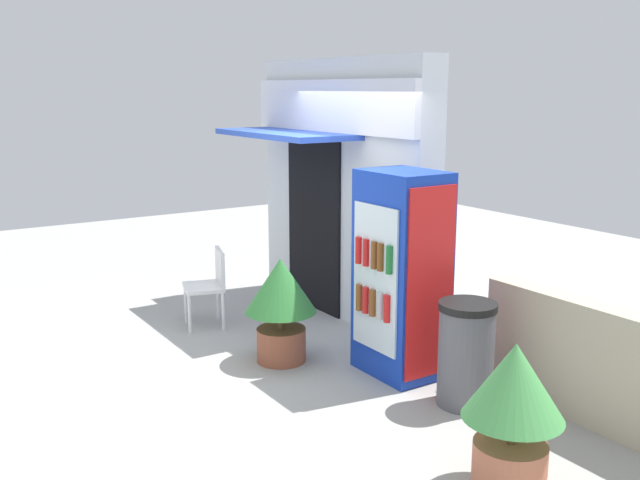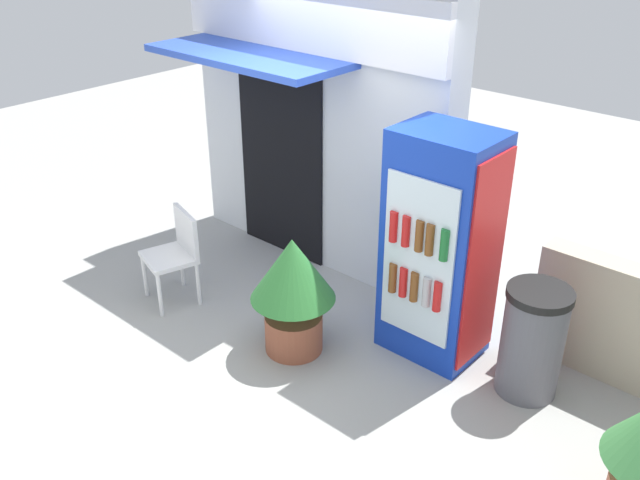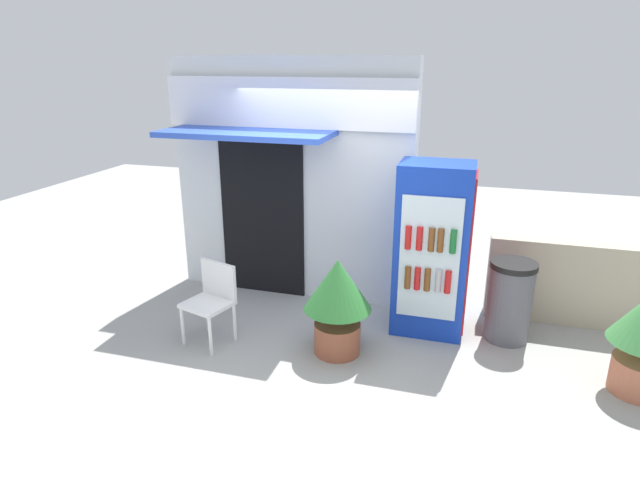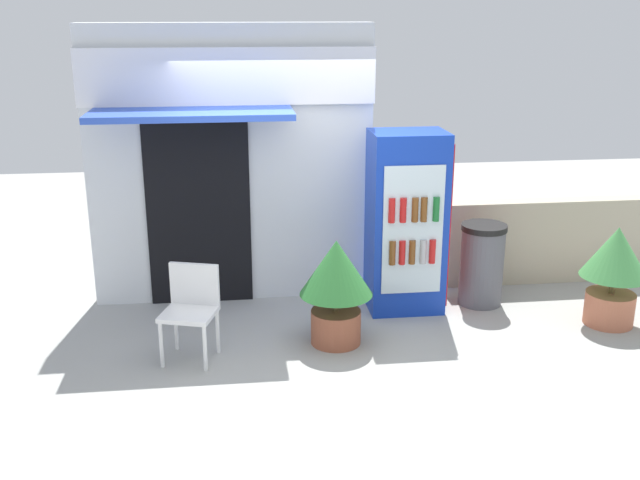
{
  "view_description": "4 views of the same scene",
  "coord_description": "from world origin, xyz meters",
  "px_view_note": "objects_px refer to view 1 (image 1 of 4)",
  "views": [
    {
      "loc": [
        5.79,
        -3.15,
        2.54
      ],
      "look_at": [
        0.23,
        0.49,
        1.12
      ],
      "focal_mm": 40.25,
      "sensor_mm": 36.0,
      "label": 1
    },
    {
      "loc": [
        3.42,
        -3.25,
        3.39
      ],
      "look_at": [
        0.2,
        0.39,
        0.85
      ],
      "focal_mm": 38.9,
      "sensor_mm": 36.0,
      "label": 2
    },
    {
      "loc": [
        1.39,
        -4.51,
        2.83
      ],
      "look_at": [
        -0.03,
        0.3,
        1.09
      ],
      "focal_mm": 29.77,
      "sensor_mm": 36.0,
      "label": 3
    },
    {
      "loc": [
        -0.68,
        -6.15,
        2.98
      ],
      "look_at": [
        0.09,
        0.2,
        0.96
      ],
      "focal_mm": 41.34,
      "sensor_mm": 36.0,
      "label": 4
    }
  ],
  "objects_px": {
    "potted_plant_near_shop": "(281,299)",
    "trash_bin": "(466,354)",
    "drink_cooler": "(401,274)",
    "potted_plant_curbside": "(513,404)",
    "plastic_chair": "(211,281)"
  },
  "relations": [
    {
      "from": "drink_cooler",
      "to": "plastic_chair",
      "type": "bearing_deg",
      "value": -157.54
    },
    {
      "from": "potted_plant_curbside",
      "to": "trash_bin",
      "type": "relative_size",
      "value": 1.15
    },
    {
      "from": "drink_cooler",
      "to": "potted_plant_curbside",
      "type": "relative_size",
      "value": 1.85
    },
    {
      "from": "potted_plant_near_shop",
      "to": "trash_bin",
      "type": "height_order",
      "value": "potted_plant_near_shop"
    },
    {
      "from": "plastic_chair",
      "to": "potted_plant_curbside",
      "type": "xyz_separation_m",
      "value": [
        4.03,
        0.22,
        0.1
      ]
    },
    {
      "from": "potted_plant_near_shop",
      "to": "potted_plant_curbside",
      "type": "distance_m",
      "value": 2.73
    },
    {
      "from": "plastic_chair",
      "to": "trash_bin",
      "type": "xyz_separation_m",
      "value": [
        2.94,
        0.89,
        -0.06
      ]
    },
    {
      "from": "drink_cooler",
      "to": "trash_bin",
      "type": "distance_m",
      "value": 0.95
    },
    {
      "from": "plastic_chair",
      "to": "potted_plant_curbside",
      "type": "bearing_deg",
      "value": 3.19
    },
    {
      "from": "drink_cooler",
      "to": "trash_bin",
      "type": "bearing_deg",
      "value": 0.91
    },
    {
      "from": "plastic_chair",
      "to": "potted_plant_near_shop",
      "type": "bearing_deg",
      "value": 5.29
    },
    {
      "from": "drink_cooler",
      "to": "trash_bin",
      "type": "xyz_separation_m",
      "value": [
        0.82,
        0.01,
        -0.48
      ]
    },
    {
      "from": "drink_cooler",
      "to": "potted_plant_curbside",
      "type": "xyz_separation_m",
      "value": [
        1.91,
        -0.65,
        -0.33
      ]
    },
    {
      "from": "drink_cooler",
      "to": "potted_plant_curbside",
      "type": "height_order",
      "value": "drink_cooler"
    },
    {
      "from": "drink_cooler",
      "to": "potted_plant_curbside",
      "type": "distance_m",
      "value": 2.04
    }
  ]
}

